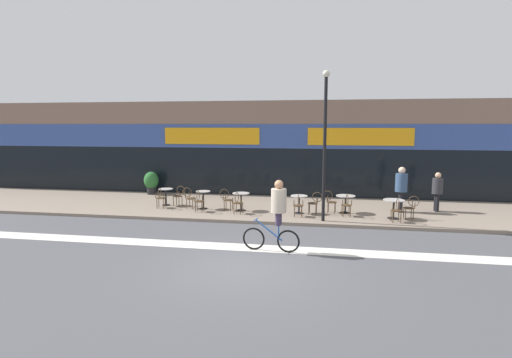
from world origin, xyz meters
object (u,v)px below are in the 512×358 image
at_px(pedestrian_far_end, 401,185).
at_px(cafe_chair_5_side, 411,206).
at_px(bistro_table_1, 203,196).
at_px(cafe_chair_0_side, 179,194).
at_px(bistro_table_0, 166,194).
at_px(bistro_table_4, 346,200).
at_px(cafe_chair_1_near, 199,200).
at_px(bistro_table_3, 299,201).
at_px(bistro_table_2, 241,198).
at_px(cafe_chair_3_near, 298,204).
at_px(planter_pot, 151,182).
at_px(cafe_chair_3_side, 315,201).
at_px(cafe_chair_1_side, 189,196).
at_px(cyclist_0, 277,210).
at_px(cafe_chair_2_near, 238,201).
at_px(cafe_chair_2_side, 226,198).
at_px(cafe_chair_4_near, 347,204).
at_px(cafe_chair_4_side, 330,200).
at_px(cafe_chair_5_near, 397,209).
at_px(cafe_chair_0_near, 160,196).
at_px(lamp_post, 325,136).
at_px(bistro_table_5, 394,205).
at_px(pedestrian_near_end, 437,188).

bearing_deg(pedestrian_far_end, cafe_chair_5_side, -78.32).
relative_size(bistro_table_1, cafe_chair_0_side, 0.85).
bearing_deg(bistro_table_0, bistro_table_4, -2.03).
xyz_separation_m(bistro_table_1, cafe_chair_0_side, (-1.25, 0.44, -0.02)).
bearing_deg(cafe_chair_1_near, bistro_table_3, -85.97).
relative_size(cafe_chair_1_near, cafe_chair_5_side, 1.00).
relative_size(bistro_table_2, cafe_chair_3_near, 0.83).
relative_size(cafe_chair_0_side, planter_pot, 0.77).
xyz_separation_m(cafe_chair_1_near, cafe_chair_5_side, (8.32, 0.11, 0.00)).
xyz_separation_m(bistro_table_4, cafe_chair_3_side, (-1.23, -0.39, -0.01)).
bearing_deg(cafe_chair_1_side, cafe_chair_0_side, 152.28).
xyz_separation_m(bistro_table_4, pedestrian_far_end, (2.24, 0.60, 0.59)).
distance_m(cafe_chair_3_side, cyclist_0, 4.81).
bearing_deg(cafe_chair_2_near, cafe_chair_2_side, 52.26).
relative_size(cafe_chair_4_near, cafe_chair_4_side, 1.00).
xyz_separation_m(bistro_table_2, cafe_chair_5_near, (6.04, -1.06, -0.02)).
bearing_deg(cafe_chair_1_side, bistro_table_3, 4.50).
distance_m(bistro_table_2, cafe_chair_3_side, 3.05).
xyz_separation_m(bistro_table_4, cafe_chair_0_near, (-7.80, -0.35, -0.01)).
relative_size(bistro_table_3, lamp_post, 0.13).
height_order(cafe_chair_0_near, cafe_chair_4_near, same).
bearing_deg(bistro_table_1, cyclist_0, -52.68).
bearing_deg(cafe_chair_2_side, cafe_chair_4_side, 5.66).
bearing_deg(cyclist_0, bistro_table_2, -61.11).
height_order(cafe_chair_2_side, cafe_chair_3_side, same).
relative_size(bistro_table_3, cafe_chair_2_near, 0.81).
distance_m(bistro_table_2, lamp_post, 4.46).
bearing_deg(bistro_table_1, bistro_table_2, -2.95).
xyz_separation_m(cafe_chair_0_side, cafe_chair_3_near, (5.34, -1.27, 0.00)).
bearing_deg(cafe_chair_5_near, cafe_chair_0_side, 74.71).
xyz_separation_m(bistro_table_4, cafe_chair_1_side, (-6.56, -0.17, -0.01)).
height_order(cafe_chair_4_near, planter_pot, planter_pot).
bearing_deg(cafe_chair_5_near, cafe_chair_2_side, 75.71).
bearing_deg(pedestrian_far_end, bistro_table_3, -161.19).
bearing_deg(cafe_chair_4_side, bistro_table_5, -11.27).
relative_size(bistro_table_5, cafe_chair_1_side, 0.88).
bearing_deg(lamp_post, cafe_chair_0_side, 164.27).
height_order(bistro_table_0, bistro_table_1, bistro_table_1).
xyz_separation_m(cafe_chair_1_near, cafe_chair_3_near, (4.08, -0.21, 0.00)).
height_order(bistro_table_5, cafe_chair_3_side, cafe_chair_3_side).
xyz_separation_m(bistro_table_1, lamp_post, (5.05, -1.33, 2.62)).
distance_m(cafe_chair_0_side, cafe_chair_4_side, 6.56).
bearing_deg(cafe_chair_1_side, lamp_post, -6.16).
xyz_separation_m(cafe_chair_2_side, lamp_post, (4.01, -1.25, 2.64)).
distance_m(bistro_table_3, cafe_chair_4_near, 1.88).
distance_m(cafe_chair_5_side, pedestrian_near_end, 2.19).
bearing_deg(cyclist_0, cafe_chair_0_side, -41.33).
distance_m(bistro_table_3, cafe_chair_0_near, 5.94).
bearing_deg(cyclist_0, cafe_chair_5_side, -130.86).
height_order(cafe_chair_4_side, lamp_post, lamp_post).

